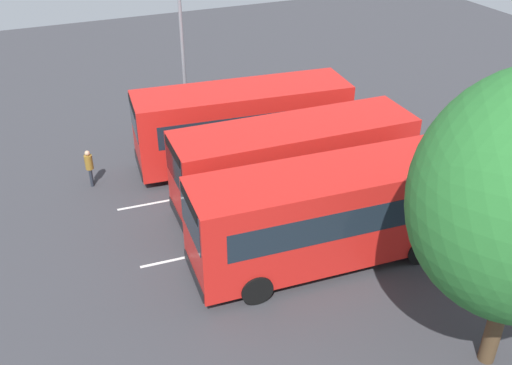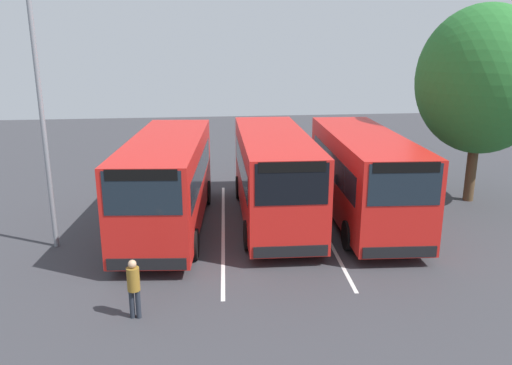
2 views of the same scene
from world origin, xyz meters
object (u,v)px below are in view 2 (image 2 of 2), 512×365
Objects in this scene: bus_far_left at (167,180)px; depot_tree at (482,80)px; street_lamp at (49,103)px; bus_center_left at (274,174)px; bus_center_right at (363,174)px; pedestrian at (134,284)px.

depot_tree reaches higher than bus_far_left.
street_lamp reaches higher than depot_tree.
bus_center_left is 3.46m from bus_center_right.
bus_center_right is (0.04, 7.46, 0.00)m from bus_far_left.
street_lamp is (1.25, -11.00, 3.03)m from bus_center_right.
bus_far_left is 1.01× the size of bus_center_right.
bus_center_left is 8.32m from pedestrian.
depot_tree is at bearing 104.13° from bus_far_left.
depot_tree reaches higher than bus_center_left.
bus_center_right is 5.78× the size of pedestrian.
pedestrian is at bearing -31.86° from bus_center_left.
bus_far_left and bus_center_right have the same top height.
bus_far_left is 5.82× the size of pedestrian.
depot_tree is (-1.50, 8.99, 3.37)m from bus_center_left.
bus_center_right is at bearing -70.54° from depot_tree.
depot_tree is at bearing 101.52° from bus_center_left.
street_lamp reaches higher than bus_center_left.
pedestrian is at bearing 0.57° from bus_far_left.
pedestrian is at bearing -47.92° from bus_center_right.
bus_center_left and bus_center_right have the same top height.
pedestrian is 16.54m from depot_tree.
depot_tree is (-1.97, 5.56, 3.37)m from bus_center_right.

